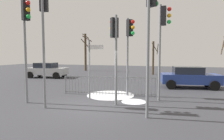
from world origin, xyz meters
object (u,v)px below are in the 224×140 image
Objects in this scene: traffic_light_foreground_left at (44,21)px; direction_sign_post at (91,66)px; traffic_light_mid_right at (151,17)px; car_blue_trailing at (189,77)px; traffic_light_rear_left at (129,39)px; bare_tree_centre at (86,51)px; traffic_light_mid_left at (163,31)px; bare_tree_right at (153,57)px; traffic_light_foreground_right at (26,27)px; car_silver_near at (47,70)px; traffic_light_rear_right at (115,40)px.

traffic_light_foreground_left is 1.69× the size of direction_sign_post.
traffic_light_mid_right is 1.26× the size of car_blue_trailing.
traffic_light_mid_right reaches higher than traffic_light_rear_left.
bare_tree_centre reaches higher than traffic_light_mid_right.
bare_tree_centre is at bearing -142.28° from traffic_light_mid_left.
traffic_light_rear_left is 5.67m from car_blue_trailing.
bare_tree_right is (3.15, 15.27, -1.75)m from traffic_light_foreground_left.
traffic_light_foreground_right is at bearing -152.31° from traffic_light_mid_right.
direction_sign_post is at bearing -64.43° from bare_tree_centre.
car_silver_near is at bearing -119.00° from traffic_light_mid_left.
traffic_light_mid_right is 2.38m from traffic_light_rear_right.
car_silver_near is 11.46m from bare_tree_right.
traffic_light_rear_right is at bearing -29.72° from direction_sign_post.
traffic_light_foreground_left reaches higher than traffic_light_rear_left.
direction_sign_post is 13.35m from bare_tree_right.
traffic_light_rear_right is at bearing -61.19° from bare_tree_centre.
bare_tree_right is at bearing 24.52° from car_silver_near.
bare_tree_centre reaches higher than traffic_light_rear_right.
traffic_light_rear_right is 4.15m from traffic_light_foreground_right.
traffic_light_mid_right is 4.36m from direction_sign_post.
traffic_light_mid_left is (4.80, 2.71, -0.29)m from traffic_light_foreground_left.
traffic_light_mid_left is at bearing 4.88° from direction_sign_post.
bare_tree_centre reaches higher than traffic_light_mid_left.
car_silver_near is (-11.41, 6.69, -2.70)m from traffic_light_mid_left.
traffic_light_foreground_right is at bearing -19.12° from traffic_light_rear_left.
bare_tree_centre is (-10.78, 17.80, -0.96)m from traffic_light_mid_right.
bare_tree_right is (-1.65, 12.56, -1.45)m from traffic_light_mid_left.
traffic_light_rear_right is at bearing -91.75° from bare_tree_right.
car_blue_trailing is at bearing 155.65° from traffic_light_foreground_right.
traffic_light_mid_left is 5.51m from car_blue_trailing.
traffic_light_rear_left reaches higher than direction_sign_post.
bare_tree_right is at bearing 76.25° from direction_sign_post.
bare_tree_centre reaches higher than car_silver_near.
traffic_light_foreground_left is at bearing -101.67° from bare_tree_right.
traffic_light_mid_right is 1.27× the size of car_silver_near.
direction_sign_post reaches higher than car_silver_near.
traffic_light_rear_left is 2.65m from direction_sign_post.
direction_sign_post is 0.60× the size of bare_tree_centre.
car_blue_trailing is at bearing 161.94° from traffic_light_mid_left.
traffic_light_foreground_left reaches higher than bare_tree_centre.
bare_tree_centre is at bearing 132.82° from car_blue_trailing.
traffic_light_rear_right reaches higher than direction_sign_post.
traffic_light_rear_left is 1.12× the size of bare_tree_right.
traffic_light_mid_left is 1.23× the size of bare_tree_right.
traffic_light_foreground_right is 10.67m from car_blue_trailing.
traffic_light_foreground_left is 5.52m from traffic_light_mid_left.
direction_sign_post reaches higher than car_blue_trailing.
traffic_light_foreground_right is at bearing -151.10° from direction_sign_post.
traffic_light_foreground_right is (-4.23, -3.06, 0.41)m from traffic_light_rear_left.
traffic_light_rear_right is at bearing -56.10° from traffic_light_mid_left.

